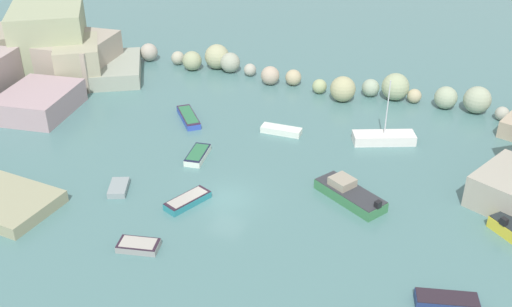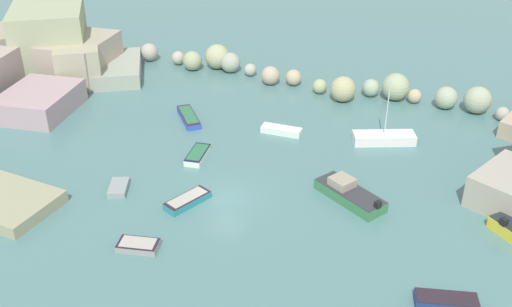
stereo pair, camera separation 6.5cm
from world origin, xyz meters
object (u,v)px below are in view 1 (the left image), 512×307
Objects in this scene: moored_boat_1 at (189,117)px; moored_boat_7 at (138,245)px; moored_boat_0 at (384,138)px; moored_boat_4 at (349,193)px; moored_boat_9 at (119,188)px; moored_boat_3 at (198,155)px; moored_boat_5 at (281,130)px; moored_boat_10 at (447,301)px; moored_boat_2 at (188,200)px.

moored_boat_1 reaches higher than moored_boat_7.
moored_boat_0 reaches higher than moored_boat_4.
moored_boat_9 is (-16.10, -5.66, -0.29)m from moored_boat_4.
moored_boat_3 is at bearing -94.59° from moored_boat_7.
moored_boat_9 is (0.95, -12.45, -0.07)m from moored_boat_1.
moored_boat_1 is 8.82m from moored_boat_5.
moored_boat_4 is at bearing 62.78° from moored_boat_0.
moored_boat_10 is (18.98, 2.64, 0.04)m from moored_boat_7.
moored_boat_1 is at bearing 2.63° from moored_boat_5.
moored_boat_4 is at bearing -154.04° from moored_boat_1.
moored_boat_2 is at bearing 166.37° from moored_boat_1.
moored_boat_3 is 22.97m from moored_boat_10.
moored_boat_9 is at bearing 115.77° from moored_boat_2.
moored_boat_2 is (6.55, -11.96, -0.00)m from moored_boat_1.
moored_boat_0 is at bearing -72.07° from moored_boat_9.
moored_boat_5 is (2.22, 12.90, -0.02)m from moored_boat_2.
moored_boat_10 is at bearing 88.31° from moored_boat_0.
moored_boat_7 is 1.09× the size of moored_boat_9.
moored_boat_0 is at bearing -63.38° from moored_boat_4.
moored_boat_2 is 1.40× the size of moored_boat_9.
moored_boat_4 is at bearing 75.83° from moored_boat_3.
moored_boat_9 is (-5.18, 5.26, -0.04)m from moored_boat_7.
moored_boat_0 is 1.69× the size of moored_boat_3.
moored_boat_2 is (-10.88, -14.78, -0.14)m from moored_boat_0.
moored_boat_2 is 1.28× the size of moored_boat_7.
moored_boat_1 is 1.11× the size of moored_boat_10.
moored_boat_2 is 5.77m from moored_boat_7.
moored_boat_5 reaches higher than moored_boat_9.
moored_boat_0 is 1.53× the size of moored_boat_2.
moored_boat_1 is at bearing 49.46° from moored_boat_2.
moored_boat_2 is at bearing -109.87° from moored_boat_9.
moored_boat_5 is 15.51m from moored_boat_9.
moored_boat_1 is 7.12m from moored_boat_3.
moored_boat_10 reaches higher than moored_boat_2.
moored_boat_10 is (8.07, -8.28, -0.21)m from moored_boat_4.
moored_boat_9 is at bearing 142.03° from moored_boat_1.
moored_boat_4 is 17.07m from moored_boat_9.
moored_boat_4 reaches higher than moored_boat_3.
moored_boat_4 is at bearing -43.02° from moored_boat_2.
moored_boat_2 is 0.64× the size of moored_boat_4.
moored_boat_4 is 11.33m from moored_boat_5.
moored_boat_4 is (-0.38, -9.60, 0.08)m from moored_boat_0.
moored_boat_0 is 1.37× the size of moored_boat_1.
moored_boat_3 is 0.94× the size of moored_boat_5.
moored_boat_3 reaches higher than moored_boat_7.
moored_boat_0 reaches higher than moored_boat_2.
moored_boat_2 is at bearing -25.75° from moored_boat_10.
moored_boat_1 is at bearing -20.51° from moored_boat_9.
moored_boat_10 is (16.34, -16.01, 0.03)m from moored_boat_5.
moored_boat_1 is 18.35m from moored_boat_4.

